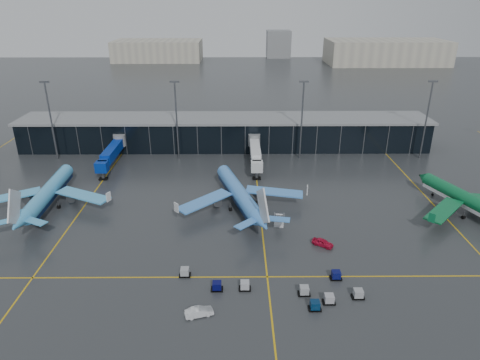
{
  "coord_description": "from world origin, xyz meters",
  "views": [
    {
      "loc": [
        4.28,
        -82.83,
        49.77
      ],
      "look_at": [
        5.0,
        18.0,
        6.0
      ],
      "focal_mm": 32.0,
      "sensor_mm": 36.0,
      "label": 1
    }
  ],
  "objects_px": {
    "mobile_airstair": "(279,221)",
    "airliner_arkefly": "(47,184)",
    "service_van_red": "(323,243)",
    "service_van_white": "(199,312)",
    "airliner_aer_lingus": "(470,193)",
    "baggage_carts": "(285,289)",
    "airliner_klm_near": "(239,184)"
  },
  "relations": [
    {
      "from": "airliner_arkefly",
      "to": "service_van_red",
      "type": "height_order",
      "value": "airliner_arkefly"
    },
    {
      "from": "service_van_red",
      "to": "service_van_white",
      "type": "xyz_separation_m",
      "value": [
        -24.87,
        -21.7,
        -0.0
      ]
    },
    {
      "from": "airliner_klm_near",
      "to": "service_van_red",
      "type": "distance_m",
      "value": 26.81
    },
    {
      "from": "airliner_klm_near",
      "to": "mobile_airstair",
      "type": "relative_size",
      "value": 11.44
    },
    {
      "from": "airliner_klm_near",
      "to": "service_van_red",
      "type": "xyz_separation_m",
      "value": [
        18.06,
        -19.09,
        -5.29
      ]
    },
    {
      "from": "airliner_klm_near",
      "to": "baggage_carts",
      "type": "bearing_deg",
      "value": -93.15
    },
    {
      "from": "airliner_klm_near",
      "to": "airliner_aer_lingus",
      "type": "bearing_deg",
      "value": -21.37
    },
    {
      "from": "airliner_aer_lingus",
      "to": "mobile_airstair",
      "type": "relative_size",
      "value": 10.89
    },
    {
      "from": "mobile_airstair",
      "to": "airliner_klm_near",
      "type": "bearing_deg",
      "value": 142.36
    },
    {
      "from": "baggage_carts",
      "to": "mobile_airstair",
      "type": "height_order",
      "value": "mobile_airstair"
    },
    {
      "from": "airliner_klm_near",
      "to": "airliner_aer_lingus",
      "type": "height_order",
      "value": "airliner_klm_near"
    },
    {
      "from": "airliner_aer_lingus",
      "to": "baggage_carts",
      "type": "height_order",
      "value": "airliner_aer_lingus"
    },
    {
      "from": "mobile_airstair",
      "to": "airliner_arkefly",
      "type": "bearing_deg",
      "value": 177.43
    },
    {
      "from": "airliner_klm_near",
      "to": "service_van_white",
      "type": "bearing_deg",
      "value": -116.11
    },
    {
      "from": "service_van_white",
      "to": "airliner_klm_near",
      "type": "bearing_deg",
      "value": -25.99
    },
    {
      "from": "baggage_carts",
      "to": "service_van_red",
      "type": "bearing_deg",
      "value": 57.92
    },
    {
      "from": "airliner_arkefly",
      "to": "mobile_airstair",
      "type": "bearing_deg",
      "value": -12.34
    },
    {
      "from": "baggage_carts",
      "to": "airliner_arkefly",
      "type": "bearing_deg",
      "value": 148.0
    },
    {
      "from": "airliner_klm_near",
      "to": "service_van_red",
      "type": "height_order",
      "value": "airliner_klm_near"
    },
    {
      "from": "airliner_arkefly",
      "to": "service_van_red",
      "type": "xyz_separation_m",
      "value": [
        66.41,
        -19.84,
        -5.2
      ]
    },
    {
      "from": "airliner_aer_lingus",
      "to": "service_van_white",
      "type": "distance_m",
      "value": 72.73
    },
    {
      "from": "airliner_klm_near",
      "to": "airliner_arkefly",
      "type": "bearing_deg",
      "value": 162.47
    },
    {
      "from": "baggage_carts",
      "to": "mobile_airstair",
      "type": "xyz_separation_m",
      "value": [
        1.21,
        25.07,
        0.01
      ]
    },
    {
      "from": "service_van_white",
      "to": "airliner_aer_lingus",
      "type": "bearing_deg",
      "value": -76.64
    },
    {
      "from": "mobile_airstair",
      "to": "service_van_white",
      "type": "xyz_separation_m",
      "value": [
        -16.32,
        -31.2,
        0.02
      ]
    },
    {
      "from": "baggage_carts",
      "to": "service_van_red",
      "type": "height_order",
      "value": "baggage_carts"
    },
    {
      "from": "airliner_klm_near",
      "to": "service_van_white",
      "type": "relative_size",
      "value": 8.24
    },
    {
      "from": "airliner_aer_lingus",
      "to": "service_van_white",
      "type": "height_order",
      "value": "airliner_aer_lingus"
    },
    {
      "from": "airliner_arkefly",
      "to": "airliner_klm_near",
      "type": "xyz_separation_m",
      "value": [
        48.34,
        -0.76,
        0.09
      ]
    },
    {
      "from": "airliner_aer_lingus",
      "to": "baggage_carts",
      "type": "distance_m",
      "value": 56.66
    },
    {
      "from": "mobile_airstair",
      "to": "service_van_red",
      "type": "height_order",
      "value": "mobile_airstair"
    },
    {
      "from": "airliner_arkefly",
      "to": "service_van_white",
      "type": "distance_m",
      "value": 58.98
    }
  ]
}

